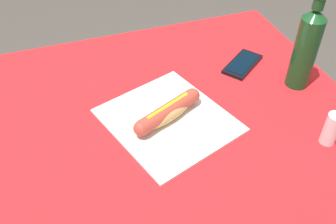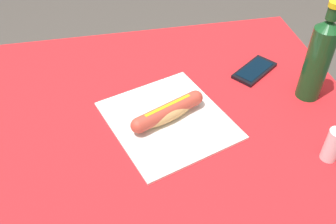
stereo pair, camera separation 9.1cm
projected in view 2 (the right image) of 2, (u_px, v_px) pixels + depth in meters
dining_table at (171, 160)px, 1.03m from camera, size 0.97×0.90×0.75m
paper_wrapper at (168, 120)px, 0.93m from camera, size 0.35×0.37×0.01m
hot_dog at (168, 112)px, 0.91m from camera, size 0.19×0.11×0.05m
cell_phone at (255, 70)px, 1.08m from camera, size 0.15×0.14×0.01m
soda_bottle at (318, 58)px, 0.93m from camera, size 0.06×0.06×0.27m
salt_shaker at (333, 145)px, 0.82m from camera, size 0.04×0.04×0.08m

